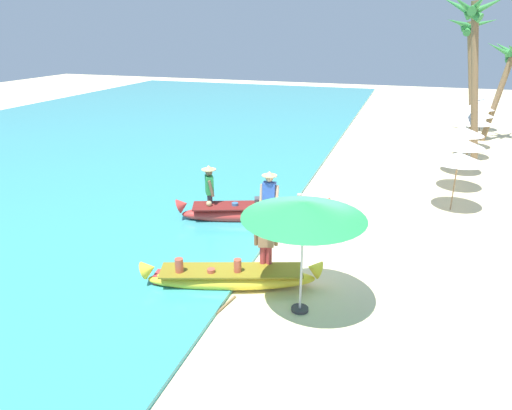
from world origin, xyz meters
The scene contains 20 objects.
ground_plane centered at (0.00, 0.00, 0.00)m, with size 80.00×80.00×0.00m, color beige.
sea centered at (-13.21, 8.00, 0.05)m, with size 24.00×56.00×0.10m, color teal.
boat_yellow_foreground centered at (-1.31, -1.19, 0.26)m, with size 4.01×1.87×0.77m.
boat_red_midground centered at (-2.05, 2.56, 0.30)m, with size 4.51×2.19×0.83m.
person_vendor_hatted centered at (-1.44, 2.16, 1.03)m, with size 0.56×0.44×1.77m.
person_tourist_customer centered at (-0.67, -0.65, 0.97)m, with size 0.58×0.34×1.71m.
person_vendor_assistant centered at (-3.37, 2.31, 1.00)m, with size 0.46×0.57×1.72m.
patio_umbrella_large centered at (0.37, -1.59, 2.25)m, with size 2.44×2.44×2.42m.
parasol_row_0 centered at (3.71, 5.47, 1.75)m, with size 1.60×1.60×1.91m.
parasol_row_1 centered at (3.93, 7.63, 1.75)m, with size 1.60×1.60×1.91m.
parasol_row_2 centered at (4.16, 9.77, 1.75)m, with size 1.60×1.60×1.91m.
parasol_row_3 centered at (4.78, 12.38, 1.75)m, with size 1.60×1.60×1.91m.
parasol_row_4 centered at (5.10, 14.47, 1.75)m, with size 1.60×1.60×1.91m.
parasol_row_5 centered at (5.45, 16.62, 1.75)m, with size 1.60×1.60×1.91m.
parasol_row_6 centered at (6.03, 19.09, 1.75)m, with size 1.60×1.60×1.91m.
palm_tree_tall_inland centered at (4.16, 11.65, 5.31)m, with size 2.52×2.70×6.84m.
palm_tree_leaning_seaward centered at (4.64, 17.35, 4.86)m, with size 2.57×2.96×6.14m.
palm_tree_mid_cluster centered at (6.54, 16.44, 4.03)m, with size 2.89×2.58×5.01m.
cooler_box centered at (-2.72, -1.58, 0.16)m, with size 0.56×0.35×0.32m, color #C63838.
paddle centered at (-1.29, -2.62, 0.03)m, with size 0.53×1.69×0.05m.
Camera 1 is at (2.06, -9.55, 5.52)m, focal length 32.03 mm.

